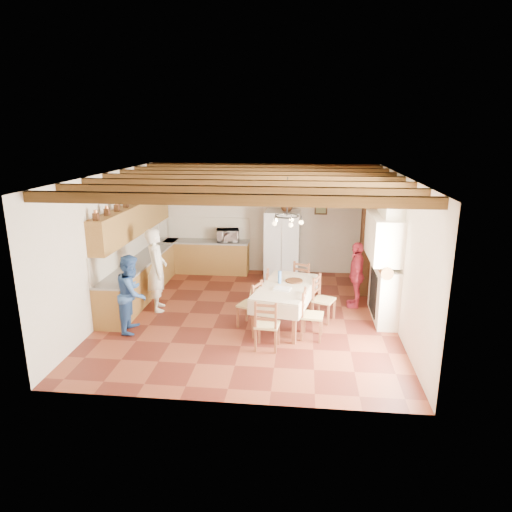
{
  "coord_description": "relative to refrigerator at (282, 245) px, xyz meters",
  "views": [
    {
      "loc": [
        1.08,
        -9.03,
        3.88
      ],
      "look_at": [
        0.1,
        0.3,
        1.25
      ],
      "focal_mm": 32.0,
      "sensor_mm": 36.0,
      "label": 1
    }
  ],
  "objects": [
    {
      "name": "countertop_back",
      "position": [
        -2.1,
        0.24,
        -0.02
      ],
      "size": [
        2.34,
        0.62,
        0.04
      ],
      "primitive_type": "cube",
      "color": "slate",
      "rests_on": "lower_cabinets_back"
    },
    {
      "name": "lower_cabinets_back",
      "position": [
        -2.1,
        0.24,
        -0.47
      ],
      "size": [
        2.3,
        0.6,
        0.86
      ],
      "primitive_type": "cube",
      "color": "brown",
      "rests_on": "ground"
    },
    {
      "name": "wall_back",
      "position": [
        -0.55,
        0.55,
        0.6
      ],
      "size": [
        6.0,
        0.02,
        3.0
      ],
      "primitive_type": "cube",
      "color": "beige",
      "rests_on": "ground"
    },
    {
      "name": "chair_end_near",
      "position": [
        -0.06,
        -4.18,
        -0.42
      ],
      "size": [
        0.45,
        0.44,
        0.96
      ],
      "primitive_type": null,
      "rotation": [
        0.0,
        0.0,
        3.05
      ],
      "color": "brown",
      "rests_on": "floor"
    },
    {
      "name": "fireplace",
      "position": [
        2.17,
        -2.51,
        0.5
      ],
      "size": [
        0.56,
        1.6,
        2.8
      ],
      "primitive_type": null,
      "color": "beige",
      "rests_on": "ground"
    },
    {
      "name": "upper_cabinets",
      "position": [
        -3.38,
        -1.66,
        0.95
      ],
      "size": [
        0.35,
        4.2,
        0.7
      ],
      "primitive_type": "cube",
      "color": "brown",
      "rests_on": "ground"
    },
    {
      "name": "backsplash_back",
      "position": [
        -2.1,
        0.52,
        0.3
      ],
      "size": [
        2.3,
        0.03,
        0.6
      ],
      "primitive_type": "cube",
      "color": "beige",
      "rests_on": "ground"
    },
    {
      "name": "person_man",
      "position": [
        -2.61,
        -2.56,
        0.01
      ],
      "size": [
        0.62,
        0.77,
        1.84
      ],
      "primitive_type": "imported",
      "rotation": [
        0.0,
        0.0,
        1.87
      ],
      "color": "white",
      "rests_on": "floor"
    },
    {
      "name": "person_woman_blue",
      "position": [
        -2.76,
        -3.66,
        -0.13
      ],
      "size": [
        0.66,
        0.81,
        1.55
      ],
      "primitive_type": "imported",
      "rotation": [
        0.0,
        0.0,
        1.68
      ],
      "color": "#2D5395",
      "rests_on": "floor"
    },
    {
      "name": "chair_left_near",
      "position": [
        -0.49,
        -3.24,
        -0.42
      ],
      "size": [
        0.53,
        0.54,
        0.96
      ],
      "primitive_type": null,
      "rotation": [
        0.0,
        0.0,
        -1.96
      ],
      "color": "brown",
      "rests_on": "floor"
    },
    {
      "name": "countertop_left",
      "position": [
        -3.25,
        -1.66,
        -0.02
      ],
      "size": [
        0.62,
        4.3,
        0.04
      ],
      "primitive_type": "cube",
      "color": "slate",
      "rests_on": "lower_cabinets_left"
    },
    {
      "name": "ceiling_beams",
      "position": [
        -0.55,
        -2.71,
        2.01
      ],
      "size": [
        6.0,
        6.3,
        0.16
      ],
      "primitive_type": null,
      "color": "#32210B",
      "rests_on": "ground"
    },
    {
      "name": "chair_right_far",
      "position": [
        1.01,
        -2.81,
        -0.42
      ],
      "size": [
        0.53,
        0.54,
        0.96
      ],
      "primitive_type": null,
      "rotation": [
        0.0,
        0.0,
        1.18
      ],
      "color": "brown",
      "rests_on": "floor"
    },
    {
      "name": "lower_cabinets_left",
      "position": [
        -3.25,
        -1.66,
        -0.47
      ],
      "size": [
        0.6,
        4.3,
        0.86
      ],
      "primitive_type": "cube",
      "color": "brown",
      "rests_on": "ground"
    },
    {
      "name": "chandelier",
      "position": [
        0.22,
        -3.05,
        1.35
      ],
      "size": [
        0.47,
        0.47,
        0.03
      ],
      "primitive_type": "torus",
      "color": "black",
      "rests_on": "ground"
    },
    {
      "name": "wall_picture",
      "position": [
        1.0,
        0.52,
        0.95
      ],
      "size": [
        0.34,
        0.03,
        0.42
      ],
      "primitive_type": "cube",
      "color": "black",
      "rests_on": "ground"
    },
    {
      "name": "refrigerator",
      "position": [
        0.0,
        0.0,
        0.0
      ],
      "size": [
        0.94,
        0.78,
        1.81
      ],
      "primitive_type": "cube",
      "rotation": [
        0.0,
        0.0,
        -0.05
      ],
      "color": "silver",
      "rests_on": "floor"
    },
    {
      "name": "chair_right_near",
      "position": [
        0.76,
        -3.66,
        -0.42
      ],
      "size": [
        0.45,
        0.47,
        0.96
      ],
      "primitive_type": null,
      "rotation": [
        0.0,
        0.0,
        1.45
      ],
      "color": "brown",
      "rests_on": "floor"
    },
    {
      "name": "backsplash_left",
      "position": [
        -3.54,
        -1.66,
        0.3
      ],
      "size": [
        0.03,
        4.3,
        0.6
      ],
      "primitive_type": "cube",
      "color": "beige",
      "rests_on": "ground"
    },
    {
      "name": "chair_left_far",
      "position": [
        -0.36,
        -2.53,
        -0.42
      ],
      "size": [
        0.41,
        0.43,
        0.96
      ],
      "primitive_type": null,
      "rotation": [
        0.0,
        0.0,
        -1.54
      ],
      "color": "brown",
      "rests_on": "floor"
    },
    {
      "name": "person_woman_red",
      "position": [
        1.74,
        -1.91,
        -0.16
      ],
      "size": [
        0.43,
        0.9,
        1.49
      ],
      "primitive_type": "imported",
      "rotation": [
        0.0,
        0.0,
        -1.65
      ],
      "color": "#B32A40",
      "rests_on": "floor"
    },
    {
      "name": "microwave",
      "position": [
        -1.5,
        0.24,
        0.16
      ],
      "size": [
        0.67,
        0.52,
        0.33
      ],
      "primitive_type": "imported",
      "rotation": [
        0.0,
        0.0,
        0.2
      ],
      "color": "silver",
      "rests_on": "countertop_back"
    },
    {
      "name": "hutch",
      "position": [
        2.2,
        -0.66,
        0.26
      ],
      "size": [
        0.64,
        1.32,
        2.33
      ],
      "primitive_type": null,
      "rotation": [
        0.0,
        0.0,
        -0.08
      ],
      "color": "#37170D",
      "rests_on": "floor"
    },
    {
      "name": "floor",
      "position": [
        -0.55,
        -2.71,
        -0.91
      ],
      "size": [
        6.0,
        6.5,
        0.02
      ],
      "primitive_type": "cube",
      "color": "#531D15",
      "rests_on": "ground"
    },
    {
      "name": "ceiling",
      "position": [
        -0.55,
        -2.71,
        2.11
      ],
      "size": [
        6.0,
        6.5,
        0.02
      ],
      "primitive_type": "cube",
      "color": "silver",
      "rests_on": "ground"
    },
    {
      "name": "wall_left",
      "position": [
        -3.56,
        -2.71,
        0.6
      ],
      "size": [
        0.02,
        6.5,
        3.0
      ],
      "primitive_type": "cube",
      "color": "beige",
      "rests_on": "ground"
    },
    {
      "name": "wall_front",
      "position": [
        -0.55,
        -5.97,
        0.6
      ],
      "size": [
        6.0,
        0.02,
        3.0
      ],
      "primitive_type": "cube",
      "color": "beige",
      "rests_on": "ground"
    },
    {
      "name": "wall_right",
      "position": [
        2.46,
        -2.71,
        0.6
      ],
      "size": [
        0.02,
        6.5,
        3.0
      ],
      "primitive_type": "cube",
      "color": "beige",
      "rests_on": "ground"
    },
    {
      "name": "dining_table",
      "position": [
        0.22,
        -3.05,
        -0.16
      ],
      "size": [
        1.34,
        2.05,
        0.83
      ],
      "rotation": [
        0.0,
        0.0,
        -0.21
      ],
      "color": "silver",
      "rests_on": "floor"
    },
    {
      "name": "chair_end_far",
      "position": [
        0.45,
        -1.95,
        -0.42
      ],
      "size": [
        0.55,
        0.54,
        0.96
      ],
      "primitive_type": null,
      "rotation": [
        0.0,
        0.0,
        -0.43
      ],
      "color": "brown",
      "rests_on": "floor"
    },
    {
      "name": "fridge_vase",
      "position": [
        0.1,
        0.0,
        1.07
      ],
      "size": [
        0.38,
        0.38,
        0.33
      ],
      "primitive_type": "imported",
      "rotation": [
        0.0,
        0.0,
        -0.21
      ],
      "color": "#37170D",
      "rests_on": "refrigerator"
    }
  ]
}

